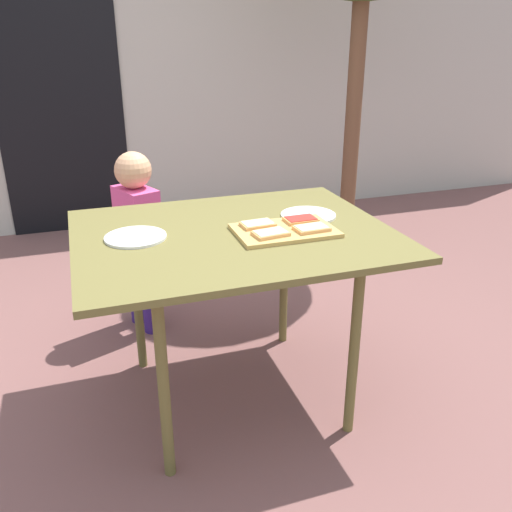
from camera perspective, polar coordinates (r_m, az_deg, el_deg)
name	(u,v)px	position (r m, az deg, el deg)	size (l,w,h in m)	color
ground_plane	(237,394)	(2.39, -2.09, -14.49)	(16.00, 16.00, 0.00)	brown
house_wall_back	(137,61)	(4.42, -12.55, 19.57)	(8.00, 0.20, 2.49)	#BCB7A8
house_door	(59,99)	(4.31, -20.23, 15.40)	(0.90, 0.02, 2.00)	black
dining_table	(234,247)	(2.05, -2.36, 0.94)	(1.19, 0.94, 0.75)	brown
cutting_board	(285,231)	(2.02, 3.06, 2.72)	(0.37, 0.25, 0.02)	tan
pizza_slice_far_left	(258,224)	(2.04, 0.19, 3.40)	(0.13, 0.09, 0.02)	#E4A05C
pizza_slice_near_left	(271,233)	(1.95, 1.57, 2.43)	(0.13, 0.10, 0.02)	#E4A05C
pizza_slice_far_right	(301,220)	(2.10, 4.79, 3.89)	(0.13, 0.08, 0.02)	#E4A05C
pizza_slice_near_right	(312,228)	(2.01, 5.94, 2.96)	(0.13, 0.09, 0.02)	#E4A05C
plate_white_left	(136,237)	(2.01, -12.70, 1.98)	(0.23, 0.23, 0.01)	white
plate_white_right	(308,215)	(2.21, 5.58, 4.35)	(0.23, 0.23, 0.01)	white
child_left	(138,231)	(2.73, -12.41, 2.67)	(0.22, 0.27, 0.93)	navy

